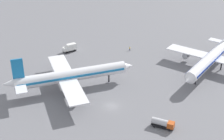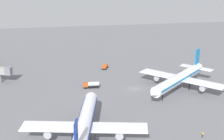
% 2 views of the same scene
% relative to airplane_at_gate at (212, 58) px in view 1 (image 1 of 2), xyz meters
% --- Properties ---
extents(ground, '(288.00, 288.00, 0.00)m').
position_rel_airplane_at_gate_xyz_m(ground, '(-36.88, 23.65, -4.89)').
color(ground, slate).
extents(airplane_at_gate, '(43.83, 35.65, 13.45)m').
position_rel_airplane_at_gate_xyz_m(airplane_at_gate, '(0.00, 0.00, 0.00)').
color(airplane_at_gate, white).
rests_on(airplane_at_gate, ground).
extents(airplane_taxiing, '(33.82, 35.29, 13.40)m').
position_rel_airplane_at_gate_xyz_m(airplane_taxiing, '(-32.53, 40.44, -0.02)').
color(airplane_taxiing, white).
rests_on(airplane_taxiing, ground).
extents(fuel_truck, '(2.30, 6.34, 2.50)m').
position_rel_airplane_at_gate_xyz_m(fuel_truck, '(-41.01, 6.55, -3.50)').
color(fuel_truck, black).
rests_on(fuel_truck, ground).
extents(catering_truck, '(5.66, 4.80, 3.30)m').
position_rel_airplane_at_gate_xyz_m(catering_truck, '(-6.26, 55.90, -3.19)').
color(catering_truck, black).
rests_on(catering_truck, ground).
extents(ground_crew_worker, '(0.56, 0.47, 1.67)m').
position_rel_airplane_at_gate_xyz_m(ground_crew_worker, '(4.71, 33.54, -4.04)').
color(ground_crew_worker, '#1E2338').
rests_on(ground_crew_worker, ground).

